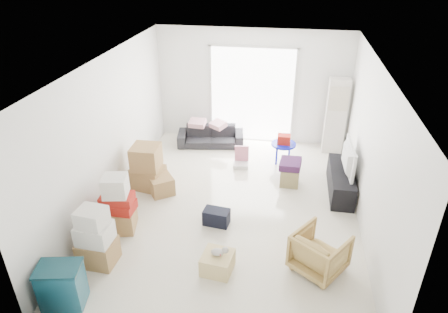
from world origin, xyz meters
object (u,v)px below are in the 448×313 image
(ottoman, at_px, (289,176))
(ac_tower, at_px, (336,116))
(armchair, at_px, (320,250))
(storage_bins, at_px, (62,286))
(television, at_px, (343,168))
(tv_console, at_px, (341,181))
(kids_table, at_px, (284,143))
(wood_crate, at_px, (217,262))
(sofa, at_px, (211,133))

(ottoman, bearing_deg, ac_tower, 60.43)
(armchair, relative_size, storage_bins, 1.10)
(storage_bins, xyz_separation_m, ottoman, (2.91, 3.59, -0.14))
(television, bearing_deg, tv_console, -0.00)
(kids_table, bearing_deg, tv_console, -41.36)
(ottoman, height_order, wood_crate, ottoman)
(television, distance_m, sofa, 3.34)
(storage_bins, distance_m, wood_crate, 2.16)
(wood_crate, bearing_deg, ac_tower, 65.77)
(sofa, height_order, ottoman, sofa)
(sofa, bearing_deg, wood_crate, -86.00)
(sofa, bearing_deg, kids_table, -27.54)
(tv_console, distance_m, wood_crate, 3.21)
(storage_bins, xyz_separation_m, wood_crate, (1.92, 0.96, -0.18))
(ac_tower, xyz_separation_m, wood_crate, (-1.93, -4.29, -0.73))
(ac_tower, relative_size, storage_bins, 2.70)
(storage_bins, relative_size, kids_table, 0.97)
(sofa, bearing_deg, storage_bins, -109.66)
(ac_tower, height_order, kids_table, ac_tower)
(sofa, distance_m, kids_table, 1.86)
(armchair, bearing_deg, storage_bins, 55.32)
(television, distance_m, wood_crate, 3.23)
(armchair, bearing_deg, kids_table, -43.31)
(tv_console, height_order, sofa, sofa)
(television, xyz_separation_m, ottoman, (-0.99, 0.11, -0.36))
(television, xyz_separation_m, wood_crate, (-1.98, -2.52, -0.39))
(kids_table, height_order, wood_crate, kids_table)
(wood_crate, bearing_deg, kids_table, 76.98)
(wood_crate, bearing_deg, storage_bins, -153.34)
(ac_tower, relative_size, wood_crate, 3.98)
(kids_table, bearing_deg, storage_bins, -121.30)
(armchair, height_order, ottoman, armchair)
(sofa, relative_size, ottoman, 4.27)
(ac_tower, relative_size, kids_table, 2.63)
(kids_table, xyz_separation_m, wood_crate, (-0.82, -3.54, -0.33))
(ac_tower, xyz_separation_m, storage_bins, (-3.85, -5.25, -0.55))
(sofa, distance_m, wood_crate, 4.25)
(ac_tower, height_order, tv_console, ac_tower)
(tv_console, relative_size, television, 1.45)
(tv_console, xyz_separation_m, sofa, (-2.92, 1.62, 0.07))
(ac_tower, height_order, ottoman, ac_tower)
(television, bearing_deg, kids_table, 46.50)
(ac_tower, bearing_deg, storage_bins, -126.24)
(tv_console, bearing_deg, television, 0.00)
(ac_tower, relative_size, tv_console, 1.23)
(storage_bins, xyz_separation_m, kids_table, (2.74, 4.51, 0.15))
(armchair, relative_size, kids_table, 1.07)
(ottoman, bearing_deg, television, -6.29)
(ac_tower, height_order, storage_bins, ac_tower)
(storage_bins, bearing_deg, ottoman, 51.01)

